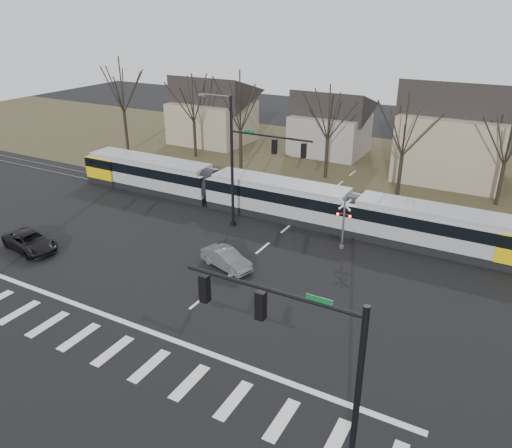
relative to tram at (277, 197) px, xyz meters
The scene contains 16 objects.
ground 16.19m from the tram, 83.38° to the right, with size 140.00×140.00×0.00m, color black.
grass_verge 16.19m from the tram, 83.38° to the left, with size 140.00×28.00×0.01m, color #38331E.
crosswalk 20.15m from the tram, 84.70° to the right, with size 27.00×2.60×0.01m.
stop_line 17.97m from the tram, 84.05° to the right, with size 28.00×0.35×0.01m, color silver.
lane_dashes 2.49m from the tram, ahead, with size 0.18×30.00×0.01m.
rail_pair 2.48m from the tram, ahead, with size 90.00×1.52×0.06m.
tram is the anchor object (origin of this frame).
sedan 9.81m from the tram, 83.58° to the right, with size 4.13×2.41×1.29m, color #52555A.
suv 19.04m from the tram, 131.61° to the right, with size 5.02×2.97×1.31m, color black.
signal_pole_near_right 25.29m from the tram, 61.45° to the right, with size 6.72×0.44×8.00m.
signal_pole_far 5.37m from the tram, 98.95° to the right, with size 9.28×0.44×10.20m.
rail_crossing_signal 7.57m from the tram, 25.07° to the right, with size 1.08×0.36×4.00m.
tree_row 11.23m from the tram, 68.91° to the left, with size 59.20×7.20×10.00m.
house_a 25.71m from the tram, 135.23° to the left, with size 9.72×8.64×8.60m.
house_b 20.38m from the tram, 98.93° to the left, with size 8.64×7.56×7.65m.
house_c 20.48m from the tram, 57.44° to the left, with size 10.80×8.64×10.10m.
Camera 1 is at (15.14, -18.55, 16.19)m, focal length 35.00 mm.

